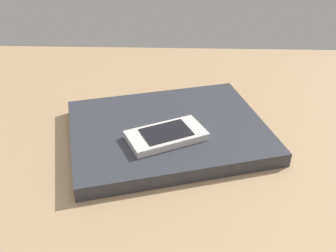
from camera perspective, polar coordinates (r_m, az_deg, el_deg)
The scene contains 3 objects.
desk_surface at distance 63.79cm, azimuth -8.02°, elevation -2.58°, with size 120.00×80.00×3.00cm, color tan.
laptop_closed at distance 61.56cm, azimuth -0.00°, elevation -0.68°, with size 30.72×23.80×2.26cm, color #33353D.
cell_phone_on_laptop at distance 57.34cm, azimuth -0.26°, elevation -1.39°, with size 13.13×10.66×1.25cm.
Camera 1 is at (10.67, -51.35, 37.82)cm, focal length 40.58 mm.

